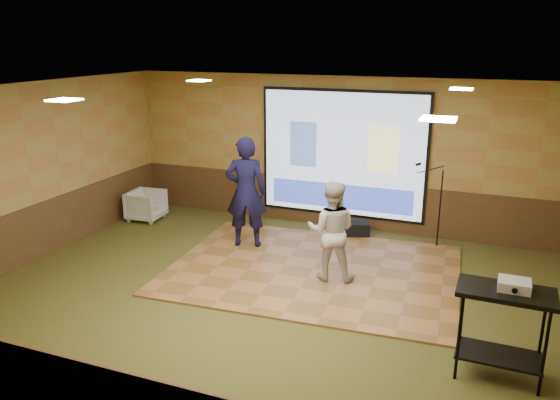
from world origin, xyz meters
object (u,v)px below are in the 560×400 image
at_px(projector_screen, 342,155).
at_px(player_left, 246,192).
at_px(av_table, 503,315).
at_px(mic_stand, 435,221).
at_px(dance_floor, 313,269).
at_px(projector, 514,285).
at_px(banquet_chair, 146,205).
at_px(duffel_bag, 357,229).
at_px(player_right, 332,231).

relative_size(projector_screen, player_left, 1.65).
relative_size(av_table, mic_stand, 0.69).
distance_m(dance_floor, projector, 3.71).
relative_size(player_left, banquet_chair, 2.90).
height_order(player_left, projector, player_left).
bearing_deg(duffel_bag, projector_screen, 137.17).
xyz_separation_m(dance_floor, mic_stand, (1.73, 1.81, 0.48)).
height_order(projector_screen, player_right, projector_screen).
relative_size(projector, banquet_chair, 0.48).
relative_size(mic_stand, duffel_bag, 3.45).
distance_m(dance_floor, duffel_bag, 1.87).
bearing_deg(mic_stand, projector, -78.88).
bearing_deg(projector, av_table, -150.85).
relative_size(dance_floor, duffel_bag, 10.21).
xyz_separation_m(dance_floor, banquet_chair, (-4.08, 1.22, 0.30)).
xyz_separation_m(player_left, player_right, (1.84, -0.84, -0.21)).
bearing_deg(banquet_chair, dance_floor, -110.42).
bearing_deg(av_table, dance_floor, 144.19).
height_order(av_table, mic_stand, mic_stand).
bearing_deg(projector_screen, projector, -54.27).
distance_m(projector_screen, mic_stand, 2.19).
xyz_separation_m(player_right, duffel_bag, (-0.07, 2.09, -0.68)).
xyz_separation_m(projector, duffel_bag, (-2.62, 3.85, -0.99)).
bearing_deg(duffel_bag, mic_stand, -1.33).
bearing_deg(player_left, player_right, 138.29).
bearing_deg(banquet_chair, av_table, -119.06).
bearing_deg(dance_floor, mic_stand, 46.17).
distance_m(player_left, mic_stand, 3.48).
height_order(projector_screen, player_left, projector_screen).
xyz_separation_m(player_right, av_table, (2.48, -1.80, -0.05)).
bearing_deg(projector, mic_stand, 108.04).
bearing_deg(dance_floor, duffel_bag, 80.85).
bearing_deg(projector_screen, banquet_chair, -165.01).
relative_size(player_right, av_table, 1.47).
xyz_separation_m(projector_screen, player_left, (-1.31, -1.68, -0.43)).
xyz_separation_m(projector_screen, av_table, (3.01, -4.32, -0.70)).
height_order(av_table, duffel_bag, av_table).
distance_m(player_left, av_table, 5.06).
bearing_deg(banquet_chair, duffel_bag, -85.73).
distance_m(projector, duffel_bag, 4.76).
bearing_deg(projector, banquet_chair, 156.11).
height_order(projector_screen, projector, projector_screen).
relative_size(av_table, duffel_bag, 2.38).
relative_size(av_table, projector, 3.22).
bearing_deg(banquet_chair, projector, -118.57).
xyz_separation_m(dance_floor, av_table, (2.84, -2.05, 0.76)).
bearing_deg(mic_stand, duffel_bag, 172.65).
bearing_deg(duffel_bag, player_left, -144.64).
bearing_deg(player_right, banquet_chair, -28.83).
distance_m(dance_floor, player_right, 0.92).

